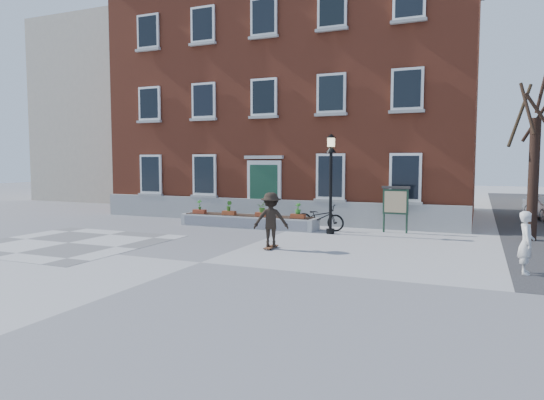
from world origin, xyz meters
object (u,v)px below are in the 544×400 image
at_px(bicycle, 320,217).
at_px(skateboarder, 271,220).
at_px(notice_board, 396,201).
at_px(lamp_post, 331,170).
at_px(bystander, 526,243).

xyz_separation_m(bicycle, skateboarder, (-0.20, -4.65, 0.42)).
bearing_deg(notice_board, lamp_post, -151.42).
relative_size(bystander, lamp_post, 0.41).
bearing_deg(bystander, skateboarder, 83.17).
bearing_deg(bystander, lamp_post, 53.12).
bearing_deg(skateboarder, lamp_post, 77.67).
xyz_separation_m(bicycle, lamp_post, (0.66, -0.71, 2.00)).
relative_size(bicycle, lamp_post, 0.52).
relative_size(lamp_post, notice_board, 2.10).
height_order(bystander, lamp_post, lamp_post).
distance_m(bystander, skateboarder, 7.41).
bearing_deg(bicycle, skateboarder, 177.65).
xyz_separation_m(notice_board, skateboarder, (-3.18, -5.21, -0.30)).
distance_m(bicycle, notice_board, 3.11).
distance_m(bystander, notice_board, 7.29).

